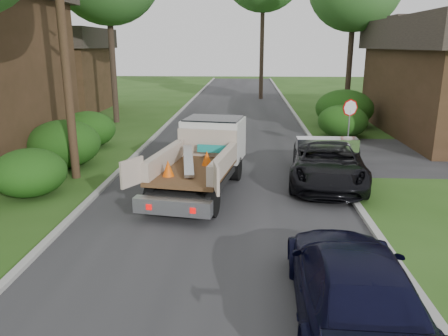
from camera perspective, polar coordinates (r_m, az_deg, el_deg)
ground at (r=11.13m, az=-1.10°, el=-9.20°), size 120.00×120.00×0.00m
road at (r=20.62m, az=0.86°, el=2.58°), size 8.00×90.00×0.02m
curb_left at (r=21.16m, az=-10.32°, el=2.82°), size 0.20×90.00×0.12m
curb_right at (r=20.87m, az=12.19°, el=2.54°), size 0.20×90.00×0.12m
stop_sign at (r=19.80m, az=16.08°, el=6.65°), size 0.71×0.32×2.48m
utility_pole at (r=16.29m, az=-20.32°, el=16.49°), size 2.42×1.25×10.00m
house_left_far at (r=35.13m, az=-21.42°, el=11.99°), size 7.56×7.56×6.00m
hedge_left_a at (r=15.31m, az=-24.08°, el=-0.54°), size 2.34×2.34×1.53m
hedge_left_b at (r=18.47m, az=-20.19°, el=3.01°), size 2.86×2.86×1.87m
hedge_left_c at (r=21.78m, az=-17.38°, el=4.84°), size 2.60×2.60×1.70m
hedge_right_a at (r=23.93m, az=15.24°, el=5.93°), size 2.60×2.60×1.70m
hedge_right_b at (r=26.94m, az=15.44°, el=7.51°), size 3.38×3.38×2.21m
flatbed_truck at (r=14.92m, az=-2.34°, el=2.14°), size 3.31×6.09×2.19m
black_pickup at (r=15.69m, az=13.40°, el=0.74°), size 3.23×5.71×1.51m
navy_suv at (r=8.11m, az=16.38°, el=-14.24°), size 2.20×5.06×1.45m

